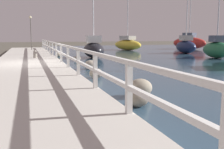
% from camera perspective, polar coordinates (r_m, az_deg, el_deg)
% --- Properties ---
extents(ground_plane, '(120.00, 120.00, 0.00)m').
position_cam_1_polar(ground_plane, '(13.41, -17.61, 1.00)').
color(ground_plane, '#4C473D').
extents(dock_walkway, '(3.35, 36.00, 0.32)m').
position_cam_1_polar(dock_walkway, '(13.39, -17.64, 1.68)').
color(dock_walkway, beige).
rests_on(dock_walkway, ground).
extents(railing, '(0.10, 32.50, 0.92)m').
position_cam_1_polar(railing, '(13.42, -11.02, 5.29)').
color(railing, white).
rests_on(railing, dock_walkway).
extents(boulder_upstream, '(0.52, 0.47, 0.39)m').
position_cam_1_polar(boulder_upstream, '(10.22, -3.53, 0.28)').
color(boulder_upstream, gray).
rests_on(boulder_upstream, ground).
extents(boulder_downstream, '(0.66, 0.59, 0.49)m').
position_cam_1_polar(boulder_downstream, '(7.14, 6.16, -2.89)').
color(boulder_downstream, gray).
rests_on(boulder_downstream, ground).
extents(boulder_water_edge, '(0.55, 0.49, 0.41)m').
position_cam_1_polar(boulder_water_edge, '(6.15, 5.57, -5.13)').
color(boulder_water_edge, slate).
rests_on(boulder_water_edge, ground).
extents(boulder_mid_strip, '(0.43, 0.39, 0.33)m').
position_cam_1_polar(boulder_mid_strip, '(21.01, -11.64, 4.22)').
color(boulder_mid_strip, gray).
rests_on(boulder_mid_strip, ground).
extents(boulder_far_strip, '(0.44, 0.40, 0.33)m').
position_cam_1_polar(boulder_far_strip, '(17.31, -7.53, 3.46)').
color(boulder_far_strip, slate).
rests_on(boulder_far_strip, ground).
extents(boulder_near_dock, '(0.60, 0.54, 0.45)m').
position_cam_1_polar(boulder_near_dock, '(13.04, -4.72, 2.16)').
color(boulder_near_dock, gray).
rests_on(boulder_near_dock, ground).
extents(mooring_bollard, '(0.24, 0.24, 0.47)m').
position_cam_1_polar(mooring_bollard, '(16.45, -16.38, 4.29)').
color(mooring_bollard, gray).
rests_on(mooring_bollard, dock_walkway).
extents(dock_lamp, '(0.25, 0.25, 3.15)m').
position_cam_1_polar(dock_lamp, '(26.09, -17.29, 10.14)').
color(dock_lamp, '#514C47').
rests_on(dock_lamp, dock_walkway).
extents(sailboat_navy, '(1.68, 3.37, 7.61)m').
position_cam_1_polar(sailboat_navy, '(25.83, 15.75, 6.05)').
color(sailboat_navy, '#192347').
rests_on(sailboat_navy, water_surface).
extents(sailboat_green, '(1.58, 3.21, 6.90)m').
position_cam_1_polar(sailboat_green, '(21.03, 21.80, 5.25)').
color(sailboat_green, '#236B42').
rests_on(sailboat_green, water_surface).
extents(sailboat_red, '(3.27, 4.69, 6.20)m').
position_cam_1_polar(sailboat_red, '(34.13, 16.43, 6.71)').
color(sailboat_red, red).
rests_on(sailboat_red, water_surface).
extents(sailboat_black, '(1.73, 3.38, 7.51)m').
position_cam_1_polar(sailboat_black, '(19.79, -4.03, 5.64)').
color(sailboat_black, black).
rests_on(sailboat_black, water_surface).
extents(sailboat_yellow, '(2.68, 4.79, 7.14)m').
position_cam_1_polar(sailboat_yellow, '(30.37, 3.38, 6.63)').
color(sailboat_yellow, gold).
rests_on(sailboat_yellow, water_surface).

